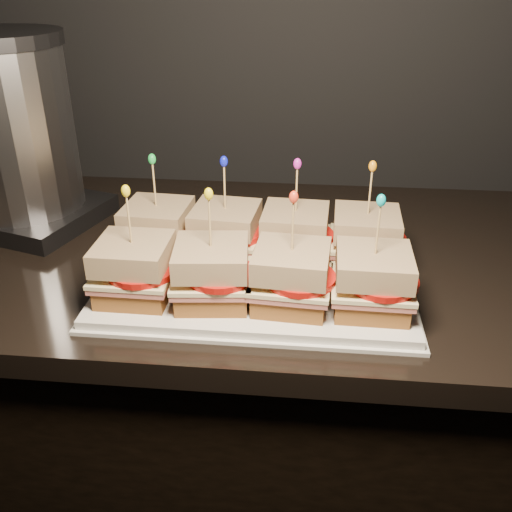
{
  "coord_description": "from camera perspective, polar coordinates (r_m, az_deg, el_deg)",
  "views": [
    {
      "loc": [
        -0.58,
        0.81,
        1.4
      ],
      "look_at": [
        -0.66,
        1.55,
        1.0
      ],
      "focal_mm": 40.0,
      "sensor_mm": 36.0,
      "label": 1
    }
  ],
  "objects": [
    {
      "name": "sandwich_5_cheese",
      "position": [
        0.79,
        -4.42,
        -1.97
      ],
      "size": [
        0.12,
        0.12,
        0.01
      ],
      "primitive_type": "cube",
      "rotation": [
        0.0,
        0.0,
        0.1
      ],
      "color": "#F4E6A8",
      "rests_on": "sandwich_5_ham"
    },
    {
      "name": "sandwich_6_bread_top",
      "position": [
        0.76,
        3.58,
        -0.5
      ],
      "size": [
        0.11,
        0.11,
        0.03
      ],
      "primitive_type": "cube",
      "rotation": [
        0.0,
        0.0,
        -0.07
      ],
      "color": "#5A3310",
      "rests_on": "sandwich_6_tomato"
    },
    {
      "name": "sandwich_5_ham",
      "position": [
        0.79,
        -4.41,
        -2.41
      ],
      "size": [
        0.12,
        0.11,
        0.01
      ],
      "primitive_type": "cube",
      "rotation": [
        0.0,
        0.0,
        0.1
      ],
      "color": "#B75F54",
      "rests_on": "sandwich_5_bread_bot"
    },
    {
      "name": "sandwich_3_bread_bot",
      "position": [
        0.91,
        10.73,
        0.13
      ],
      "size": [
        0.1,
        0.1,
        0.03
      ],
      "primitive_type": "cube",
      "rotation": [
        0.0,
        0.0,
        -0.04
      ],
      "color": "#593215",
      "rests_on": "platter"
    },
    {
      "name": "sandwich_3_cheese",
      "position": [
        0.9,
        10.87,
        1.52
      ],
      "size": [
        0.11,
        0.11,
        0.01
      ],
      "primitive_type": "cube",
      "rotation": [
        0.0,
        0.0,
        -0.04
      ],
      "color": "#F4E6A8",
      "rests_on": "sandwich_3_ham"
    },
    {
      "name": "sandwich_3_pick",
      "position": [
        0.87,
        11.31,
        6.0
      ],
      "size": [
        0.0,
        0.0,
        0.09
      ],
      "primitive_type": "cylinder",
      "color": "tan",
      "rests_on": "sandwich_3_bread_top"
    },
    {
      "name": "sandwich_5_frill",
      "position": [
        0.74,
        -4.76,
        6.2
      ],
      "size": [
        0.01,
        0.01,
        0.02
      ],
      "primitive_type": "ellipsoid",
      "color": "yellow",
      "rests_on": "sandwich_5_pick"
    },
    {
      "name": "sandwich_2_bread_bot",
      "position": [
        0.91,
        3.85,
        0.46
      ],
      "size": [
        0.1,
        0.1,
        0.03
      ],
      "primitive_type": "cube",
      "rotation": [
        0.0,
        0.0,
        -0.05
      ],
      "color": "#593215",
      "rests_on": "platter"
    },
    {
      "name": "sandwich_3_tomato",
      "position": [
        0.89,
        11.7,
        1.74
      ],
      "size": [
        0.1,
        0.1,
        0.01
      ],
      "primitive_type": "cylinder",
      "color": "red",
      "rests_on": "sandwich_3_cheese"
    },
    {
      "name": "sandwich_1_bread_bot",
      "position": [
        0.91,
        -2.99,
        0.77
      ],
      "size": [
        0.11,
        0.11,
        0.03
      ],
      "primitive_type": "cube",
      "rotation": [
        0.0,
        0.0,
        -0.09
      ],
      "color": "#593215",
      "rests_on": "platter"
    },
    {
      "name": "sandwich_0_ham",
      "position": [
        0.93,
        -9.7,
        2.03
      ],
      "size": [
        0.11,
        0.11,
        0.01
      ],
      "primitive_type": "cube",
      "rotation": [
        0.0,
        0.0,
        -0.07
      ],
      "color": "#B75F54",
      "rests_on": "sandwich_0_bread_bot"
    },
    {
      "name": "sandwich_7_cheese",
      "position": [
        0.78,
        11.52,
        -2.73
      ],
      "size": [
        0.11,
        0.11,
        0.01
      ],
      "primitive_type": "cube",
      "rotation": [
        0.0,
        0.0,
        -0.02
      ],
      "color": "#F4E6A8",
      "rests_on": "sandwich_7_ham"
    },
    {
      "name": "sandwich_2_tomato",
      "position": [
        0.89,
        4.68,
        2.08
      ],
      "size": [
        0.1,
        0.1,
        0.01
      ],
      "primitive_type": "cylinder",
      "color": "red",
      "rests_on": "sandwich_2_cheese"
    },
    {
      "name": "cabinet",
      "position": [
        1.29,
        -2.7,
        -18.93
      ],
      "size": [
        2.3,
        0.62,
        0.91
      ],
      "primitive_type": "cube",
      "color": "black",
      "rests_on": "ground"
    },
    {
      "name": "sandwich_0_bread_top",
      "position": [
        0.91,
        -9.88,
        4.05
      ],
      "size": [
        0.11,
        0.11,
        0.03
      ],
      "primitive_type": "cube",
      "rotation": [
        0.0,
        0.0,
        -0.07
      ],
      "color": "#5A3310",
      "rests_on": "sandwich_0_tomato"
    },
    {
      "name": "sandwich_1_frill",
      "position": [
        0.86,
        -3.23,
        9.43
      ],
      "size": [
        0.01,
        0.01,
        0.02
      ],
      "primitive_type": "ellipsoid",
      "color": "#1019D9",
      "rests_on": "sandwich_1_pick"
    },
    {
      "name": "sandwich_2_ham",
      "position": [
        0.9,
        3.89,
        1.45
      ],
      "size": [
        0.11,
        0.11,
        0.01
      ],
      "primitive_type": "cube",
      "rotation": [
        0.0,
        0.0,
        -0.05
      ],
      "color": "#B75F54",
      "rests_on": "sandwich_2_bread_bot"
    },
    {
      "name": "platter",
      "position": [
        0.86,
        0.0,
        -2.71
      ],
      "size": [
        0.46,
        0.28,
        0.02
      ],
      "primitive_type": "cube",
      "color": "white",
      "rests_on": "granite_slab"
    },
    {
      "name": "sandwich_4_bread_bot",
      "position": [
        0.83,
        -11.85,
        -3.03
      ],
      "size": [
        0.1,
        0.1,
        0.03
      ],
      "primitive_type": "cube",
      "rotation": [
        0.0,
        0.0,
        -0.01
      ],
      "color": "#593215",
      "rests_on": "platter"
    },
    {
      "name": "sandwich_0_tomato",
      "position": [
        0.91,
        -9.14,
        2.65
      ],
      "size": [
        0.1,
        0.1,
        0.01
      ],
      "primitive_type": "cylinder",
      "color": "red",
      "rests_on": "sandwich_0_cheese"
    },
    {
      "name": "sandwich_1_pick",
      "position": [
        0.87,
        -3.16,
        6.63
      ],
      "size": [
        0.0,
        0.0,
        0.09
      ],
      "primitive_type": "cylinder",
      "color": "tan",
      "rests_on": "sandwich_1_bread_top"
    },
    {
      "name": "sandwich_6_ham",
      "position": [
        0.78,
        3.5,
        -2.81
      ],
      "size": [
        0.11,
        0.11,
        0.01
      ],
      "primitive_type": "cube",
      "rotation": [
        0.0,
        0.0,
        -0.07
      ],
      "color": "#B75F54",
      "rests_on": "sandwich_6_bread_bot"
    },
    {
      "name": "sandwich_1_tomato",
      "position": [
        0.89,
        -2.34,
        2.39
      ],
      "size": [
        0.1,
        0.1,
        0.01
      ],
      "primitive_type": "cylinder",
      "color": "red",
      "rests_on": "sandwich_1_cheese"
    },
    {
      "name": "sandwich_2_frill",
      "position": [
        0.85,
        4.16,
        9.19
      ],
      "size": [
        0.01,
        0.01,
        0.02
      ],
      "primitive_type": "ellipsoid",
      "color": "#CE22B9",
      "rests_on": "sandwich_2_pick"
    },
    {
      "name": "sandwich_4_cheese",
      "position": [
        0.81,
        -12.02,
        -1.55
      ],
      "size": [
        0.11,
        0.11,
        0.01
      ],
      "primitive_type": "cube",
      "rotation": [
        0.0,
        0.0,
        -0.01
      ],
      "color": "#F4E6A8",
      "rests_on": "sandwich_4_ham"
    },
    {
      "name": "sandwich_0_bread_bot",
      "position": [
        0.94,
        -9.62,
        1.06
      ],
      "size": [
        0.1,
        0.1,
        0.03
      ],
      "primitive_type": "cube",
      "rotation": [
        0.0,
        0.0,
        -0.07
      ],
      "color": "#593215",
      "rests_on": "platter"
    },
    {
      "name": "sandwich_2_pick",
      "position": [
        0.86,
        4.06,
        6.36
      ],
      "size": [
        0.0,
        0.0,
        0.09
      ],
      "primitive_type": "cylinder",
      "color": "tan",
      "rests_on": "sandwich_2_bread_top"
    },
    {
      "name": "sandwich_4_bread_top",
      "position": [
        0.8,
        -12.22,
        0.25
      ],
      "size": [
        0.1,
        0.1,
        0.03
      ],
      "primitive_type": "cube",
      "rotation": [
        0.0,
        0.0,
        -0.01
      ],
      "color": "#5A3310",
      "rests_on": "sandwich_4_tomato"
    },
    {
      "name": "sandwich_7_pick",
      "position": [
        0.75,
        12.06,
        2.27
      ],
      "size": [
        0.0,
        0.0,
        0.09
      ],
      "primitive_type": "cylinder",
      "color": "tan",
      "rests_on": "sandwich_7_bread_top"
    },
    {
      "name": "sandwich_6_tomato",
      "position": [
        0.77,
        4.41,
        -2.16
      ],
      "size": [
        0.1,
        0.1,
        0.01
      ],
      "primitive_type": "cylinder",
      "color": "red",
      "rests_on": "sandwich_6_cheese"
    },
    {
      "name": "sandwich_7_tomato",
      "position": [
        0.78,
        12.49,
        -2.51
      ],
      "size": [
        0.1,
        0.1,
        0.01
      ],
      "primitive_type": "cylinder",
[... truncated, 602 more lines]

